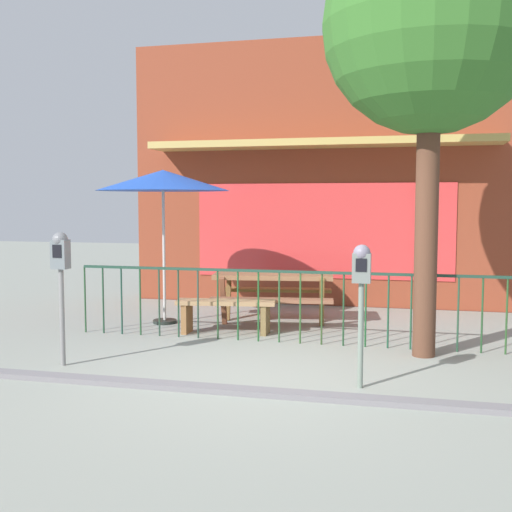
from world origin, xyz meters
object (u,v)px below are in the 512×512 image
at_px(patio_bench, 226,309).
at_px(parking_meter_far, 61,263).
at_px(picnic_table_left, 273,284).
at_px(patio_umbrella, 163,181).
at_px(parking_meter_near, 362,278).
at_px(street_tree, 431,28).

distance_m(patio_bench, parking_meter_far, 2.63).
xyz_separation_m(picnic_table_left, patio_umbrella, (-1.63, -0.40, 1.57)).
height_order(parking_meter_near, parking_meter_far, parking_meter_far).
xyz_separation_m(patio_bench, parking_meter_far, (-1.31, -2.12, 0.82)).
relative_size(patio_umbrella, patio_bench, 1.64).
distance_m(picnic_table_left, patio_umbrella, 2.29).
bearing_deg(patio_umbrella, patio_bench, -24.92).
bearing_deg(picnic_table_left, parking_meter_near, -63.56).
relative_size(picnic_table_left, parking_meter_far, 1.29).
relative_size(patio_bench, parking_meter_far, 0.94).
bearing_deg(street_tree, patio_bench, 165.67).
xyz_separation_m(parking_meter_near, street_tree, (0.65, 1.51, 2.77)).
height_order(picnic_table_left, patio_umbrella, patio_umbrella).
height_order(picnic_table_left, parking_meter_near, parking_meter_near).
distance_m(parking_meter_far, street_tree, 5.05).
distance_m(patio_umbrella, street_tree, 4.37).
xyz_separation_m(picnic_table_left, parking_meter_far, (-1.81, -3.05, 0.57)).
bearing_deg(picnic_table_left, patio_umbrella, -166.20).
relative_size(parking_meter_near, street_tree, 0.28).
bearing_deg(street_tree, patio_umbrella, 162.39).
xyz_separation_m(parking_meter_near, parking_meter_far, (-3.36, 0.08, 0.06)).
bearing_deg(parking_meter_far, street_tree, 19.63).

